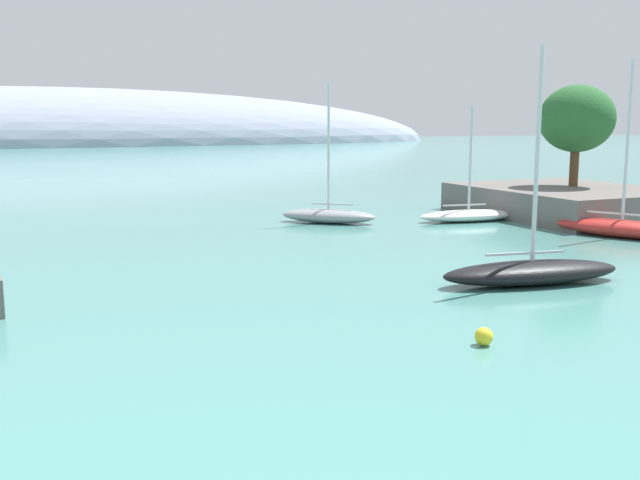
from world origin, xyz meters
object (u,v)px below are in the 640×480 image
object	(u,v)px
sailboat_white_near_shore	(468,215)
mooring_buoy_yellow	(484,336)
tree_clump_shore	(577,119)
sailboat_red_outer_mooring	(622,227)
sailboat_grey_end_of_line	(328,215)
sailboat_black_mid_mooring	(532,271)

from	to	relation	value
sailboat_white_near_shore	mooring_buoy_yellow	bearing A→B (deg)	-116.78
tree_clump_shore	sailboat_red_outer_mooring	size ratio (longest dim) A/B	0.72
tree_clump_shore	sailboat_red_outer_mooring	world-z (taller)	sailboat_red_outer_mooring
sailboat_grey_end_of_line	mooring_buoy_yellow	xyz separation A→B (m)	(-7.10, -27.28, -0.28)
mooring_buoy_yellow	sailboat_red_outer_mooring	bearing A→B (deg)	34.69
mooring_buoy_yellow	tree_clump_shore	bearing A→B (deg)	43.00
sailboat_white_near_shore	sailboat_black_mid_mooring	bearing A→B (deg)	-110.05
sailboat_black_mid_mooring	sailboat_red_outer_mooring	xyz separation A→B (m)	(13.58, 8.03, 0.03)
sailboat_red_outer_mooring	sailboat_grey_end_of_line	world-z (taller)	sailboat_red_outer_mooring
sailboat_white_near_shore	sailboat_black_mid_mooring	xyz separation A→B (m)	(-9.27, -17.70, 0.11)
sailboat_white_near_shore	sailboat_red_outer_mooring	size ratio (longest dim) A/B	0.75
sailboat_white_near_shore	sailboat_black_mid_mooring	size ratio (longest dim) A/B	0.79
sailboat_black_mid_mooring	sailboat_red_outer_mooring	distance (m)	15.78
tree_clump_shore	sailboat_black_mid_mooring	size ratio (longest dim) A/B	0.75
sailboat_black_mid_mooring	sailboat_grey_end_of_line	size ratio (longest dim) A/B	1.06
sailboat_black_mid_mooring	sailboat_grey_end_of_line	world-z (taller)	sailboat_black_mid_mooring
sailboat_red_outer_mooring	mooring_buoy_yellow	world-z (taller)	sailboat_red_outer_mooring
sailboat_black_mid_mooring	sailboat_grey_end_of_line	xyz separation A→B (m)	(-0.09, 20.93, -0.02)
sailboat_white_near_shore	sailboat_grey_end_of_line	distance (m)	9.90
mooring_buoy_yellow	sailboat_black_mid_mooring	bearing A→B (deg)	41.46
sailboat_red_outer_mooring	mooring_buoy_yellow	distance (m)	25.26
sailboat_black_mid_mooring	sailboat_red_outer_mooring	size ratio (longest dim) A/B	0.95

